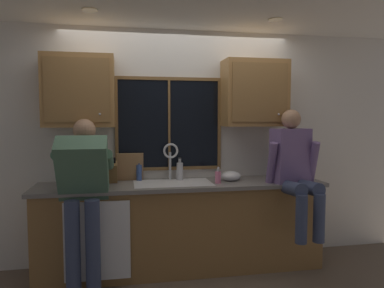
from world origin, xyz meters
The scene contains 24 objects.
back_wall centered at (0.00, 0.06, 1.27)m, with size 5.30×0.12×2.55m, color silver.
ceiling_downlight_left centered at (-0.87, -0.60, 2.54)m, with size 0.14×0.14×0.01m, color #FFEAB2.
ceiling_downlight_right centered at (0.87, -0.60, 2.54)m, with size 0.14×0.14×0.01m, color #FFEAB2.
window_glass centered at (-0.10, -0.01, 1.52)m, with size 1.10×0.02×0.95m, color black.
window_frame_top centered at (-0.10, -0.02, 2.02)m, with size 1.17×0.02×0.04m, color brown.
window_frame_bottom centered at (-0.10, -0.02, 1.03)m, with size 1.17×0.02×0.04m, color brown.
window_frame_left centered at (-0.67, -0.02, 1.52)m, with size 0.04×0.02×0.95m, color brown.
window_frame_right centered at (0.47, -0.02, 1.52)m, with size 0.04×0.02×0.95m, color brown.
window_mullion_center centered at (-0.10, -0.02, 1.52)m, with size 0.02×0.02×0.95m, color brown.
lower_cabinet_run centered at (0.00, -0.29, 0.44)m, with size 2.90×0.58×0.88m, color olive.
countertop centered at (0.00, -0.31, 0.90)m, with size 2.96×0.62×0.04m, color slate.
dishwasher_front centered at (-0.84, -0.61, 0.46)m, with size 0.60×0.02×0.74m, color white.
upper_cabinet_left centered at (-1.03, -0.17, 1.86)m, with size 0.69×0.36×0.72m.
upper_cabinet_right centered at (0.83, -0.17, 1.86)m, with size 0.69×0.36×0.72m.
sink centered at (-0.10, -0.30, 0.82)m, with size 0.80×0.46×0.21m.
faucet centered at (-0.09, -0.12, 1.17)m, with size 0.18×0.09×0.40m.
person_standing centered at (-0.96, -0.63, 0.97)m, with size 0.53×0.68×1.58m.
person_sitting_on_counter centered at (1.12, -0.57, 1.10)m, with size 0.54×0.64×1.26m.
knife_block centered at (-0.72, -0.18, 1.03)m, with size 0.12×0.18×0.32m.
cutting_board centered at (-0.53, -0.08, 1.07)m, with size 0.28×0.02×0.30m, color #997047.
mixing_bowl centered at (0.53, -0.27, 0.97)m, with size 0.22×0.22×0.11m, color silver.
soap_dispenser centered at (0.36, -0.40, 0.99)m, with size 0.06×0.07×0.17m.
bottle_green_glass centered at (-0.43, -0.09, 1.01)m, with size 0.06×0.06×0.22m.
bottle_tall_clear centered at (0.00, -0.13, 1.02)m, with size 0.07×0.07×0.25m.
Camera 1 is at (-0.60, -3.99, 1.60)m, focal length 34.08 mm.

